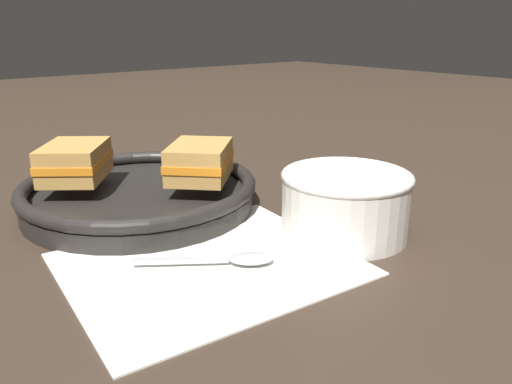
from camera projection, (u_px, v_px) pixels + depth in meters
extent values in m
plane|color=#382B21|center=(232.00, 230.00, 0.60)|extent=(4.00, 4.00, 0.00)
cube|color=white|center=(208.00, 263.00, 0.51)|extent=(0.30, 0.26, 0.00)
cylinder|color=silver|center=(345.00, 205.00, 0.58)|extent=(0.15, 0.15, 0.07)
cylinder|color=#C14C19|center=(346.00, 185.00, 0.57)|extent=(0.13, 0.13, 0.01)
torus|color=silver|center=(347.00, 176.00, 0.57)|extent=(0.15, 0.15, 0.01)
cube|color=#B7B7BC|center=(181.00, 260.00, 0.50)|extent=(0.08, 0.06, 0.01)
ellipsoid|color=#B7B7BC|center=(251.00, 258.00, 0.51)|extent=(0.05, 0.05, 0.01)
cylinder|color=black|center=(140.00, 200.00, 0.67)|extent=(0.30, 0.30, 0.02)
torus|color=black|center=(139.00, 185.00, 0.66)|extent=(0.31, 0.31, 0.02)
cube|color=#C18E47|center=(76.00, 172.00, 0.65)|extent=(0.12, 0.12, 0.02)
cube|color=orange|center=(75.00, 162.00, 0.65)|extent=(0.12, 0.13, 0.01)
cube|color=#C18E47|center=(74.00, 151.00, 0.64)|extent=(0.12, 0.12, 0.02)
cube|color=#C18E47|center=(200.00, 171.00, 0.65)|extent=(0.12, 0.12, 0.02)
cube|color=orange|center=(200.00, 161.00, 0.65)|extent=(0.12, 0.12, 0.01)
cube|color=#C18E47|center=(199.00, 151.00, 0.65)|extent=(0.12, 0.12, 0.02)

